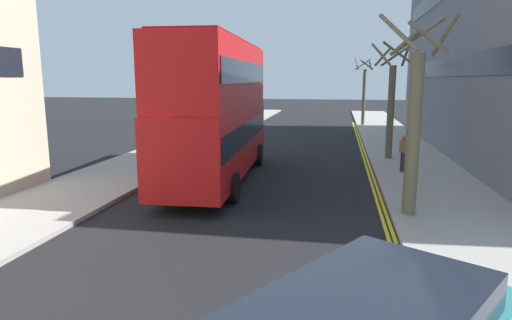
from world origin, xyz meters
The scene contains 9 objects.
sidewalk_right centered at (6.50, 16.00, 0.07)m, with size 4.00×80.00×0.14m, color #9E9991.
sidewalk_left centered at (-6.50, 16.00, 0.07)m, with size 4.00×80.00×0.14m, color #9E9991.
kerb_line_outer centered at (4.40, 14.00, 0.00)m, with size 0.10×56.00×0.01m, color yellow.
kerb_line_inner centered at (4.24, 14.00, 0.00)m, with size 0.10×56.00×0.01m, color yellow.
double_decker_bus_away centered at (-1.98, 15.83, 3.03)m, with size 3.18×10.91×5.64m.
pedestrian_far centered at (5.68, 18.29, 0.99)m, with size 0.34×0.22×1.62m.
street_tree_near centered at (5.01, 11.91, 2.87)m, with size 2.07×2.04×5.84m.
street_tree_mid centered at (5.42, 21.69, 2.97)m, with size 2.09×2.10×5.78m.
street_tree_far centered at (4.97, 38.42, 3.04)m, with size 1.56×1.72×5.87m.
Camera 1 is at (2.82, -1.51, 4.15)m, focal length 30.97 mm.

